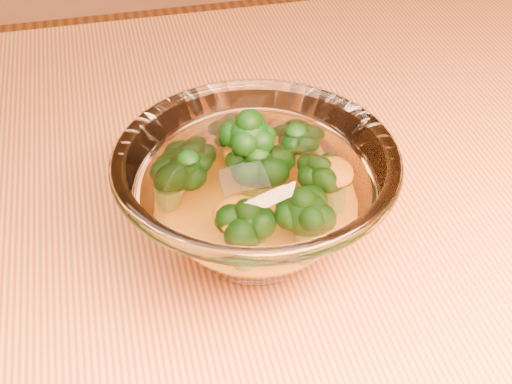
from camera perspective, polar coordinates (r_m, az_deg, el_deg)
table at (r=0.63m, az=-5.21°, el=-10.69°), size 1.20×0.80×0.75m
glass_bowl at (r=0.53m, az=0.00°, el=-0.37°), size 0.21×0.21×0.09m
cheese_sauce at (r=0.54m, az=0.00°, el=-1.95°), size 0.11×0.11×0.03m
broccoli_heap at (r=0.52m, az=-0.32°, el=1.22°), size 0.14×0.14×0.08m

